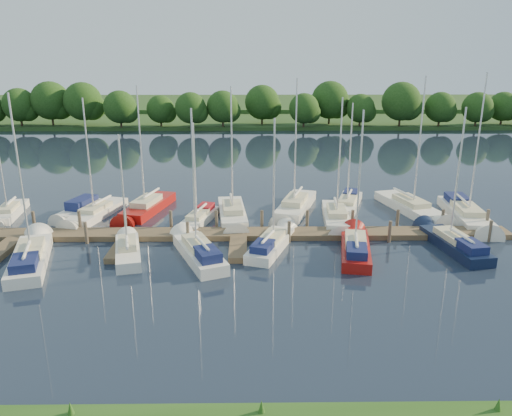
{
  "coord_description": "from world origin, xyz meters",
  "views": [
    {
      "loc": [
        0.83,
        -26.6,
        13.02
      ],
      "look_at": [
        1.26,
        8.0,
        2.2
      ],
      "focal_mm": 35.0,
      "sensor_mm": 36.0,
      "label": 1
    }
  ],
  "objects_px": {
    "motorboat": "(81,211)",
    "sailboat_s_2": "(198,253)",
    "dock": "(239,237)",
    "sailboat_n_5": "(233,216)",
    "sailboat_n_0": "(9,214)"
  },
  "relations": [
    {
      "from": "motorboat",
      "to": "sailboat_s_2",
      "type": "distance_m",
      "value": 14.21
    },
    {
      "from": "dock",
      "to": "motorboat",
      "type": "xyz_separation_m",
      "value": [
        -13.32,
        6.01,
        0.15
      ]
    },
    {
      "from": "sailboat_s_2",
      "to": "motorboat",
      "type": "bearing_deg",
      "value": 116.55
    },
    {
      "from": "dock",
      "to": "sailboat_n_5",
      "type": "xyz_separation_m",
      "value": [
        -0.6,
        4.72,
        0.08
      ]
    },
    {
      "from": "sailboat_n_0",
      "to": "dock",
      "type": "bearing_deg",
      "value": 156.21
    },
    {
      "from": "sailboat_n_0",
      "to": "sailboat_s_2",
      "type": "relative_size",
      "value": 0.83
    },
    {
      "from": "sailboat_n_0",
      "to": "sailboat_n_5",
      "type": "bearing_deg",
      "value": 169.8
    },
    {
      "from": "motorboat",
      "to": "sailboat_n_5",
      "type": "relative_size",
      "value": 0.55
    },
    {
      "from": "sailboat_n_0",
      "to": "sailboat_n_5",
      "type": "distance_m",
      "value": 18.57
    },
    {
      "from": "sailboat_n_0",
      "to": "sailboat_s_2",
      "type": "bearing_deg",
      "value": 144.22
    },
    {
      "from": "dock",
      "to": "sailboat_n_5",
      "type": "height_order",
      "value": "sailboat_n_5"
    },
    {
      "from": "motorboat",
      "to": "sailboat_n_5",
      "type": "height_order",
      "value": "sailboat_n_5"
    },
    {
      "from": "sailboat_n_0",
      "to": "motorboat",
      "type": "height_order",
      "value": "sailboat_n_0"
    },
    {
      "from": "dock",
      "to": "sailboat_s_2",
      "type": "distance_m",
      "value": 4.21
    },
    {
      "from": "dock",
      "to": "sailboat_n_0",
      "type": "relative_size",
      "value": 4.71
    }
  ]
}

